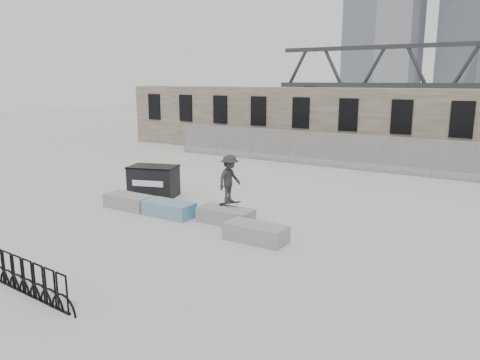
% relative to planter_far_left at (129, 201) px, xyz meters
% --- Properties ---
extents(ground, '(120.00, 120.00, 0.00)m').
position_rel_planter_far_left_xyz_m(ground, '(3.42, 0.19, -0.30)').
color(ground, '#B6B6B1').
rests_on(ground, ground).
extents(stone_wall, '(36.00, 2.58, 4.50)m').
position_rel_planter_far_left_xyz_m(stone_wall, '(3.42, 16.43, 1.96)').
color(stone_wall, '#645B4A').
rests_on(stone_wall, ground).
extents(chainlink_fence, '(22.06, 0.06, 2.02)m').
position_rel_planter_far_left_xyz_m(chainlink_fence, '(3.42, 12.69, 0.74)').
color(chainlink_fence, gray).
rests_on(chainlink_fence, ground).
extents(planter_far_left, '(2.00, 0.90, 0.55)m').
position_rel_planter_far_left_xyz_m(planter_far_left, '(0.00, 0.00, 0.00)').
color(planter_far_left, gray).
rests_on(planter_far_left, ground).
extents(planter_center_left, '(2.00, 0.90, 0.55)m').
position_rel_planter_far_left_xyz_m(planter_center_left, '(2.06, 0.03, 0.00)').
color(planter_center_left, teal).
rests_on(planter_center_left, ground).
extents(planter_center_right, '(2.00, 0.90, 0.55)m').
position_rel_planter_far_left_xyz_m(planter_center_right, '(4.35, 0.44, 0.00)').
color(planter_center_right, gray).
rests_on(planter_center_right, ground).
extents(planter_offset, '(2.00, 0.90, 0.55)m').
position_rel_planter_far_left_xyz_m(planter_offset, '(6.23, -0.61, 0.00)').
color(planter_offset, gray).
rests_on(planter_offset, ground).
extents(dumpster, '(2.35, 1.85, 1.35)m').
position_rel_planter_far_left_xyz_m(dumpster, '(-0.52, 1.99, 0.39)').
color(dumpster, black).
rests_on(dumpster, ground).
extents(bike_rack, '(3.59, 0.25, 0.90)m').
position_rel_planter_far_left_xyz_m(bike_rack, '(3.71, -6.81, 0.14)').
color(bike_rack, black).
rests_on(bike_rack, ground).
extents(skateboarder, '(0.81, 1.14, 1.84)m').
position_rel_planter_far_left_xyz_m(skateboarder, '(4.30, 0.79, 1.25)').
color(skateboarder, '#262729').
rests_on(skateboarder, ground).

